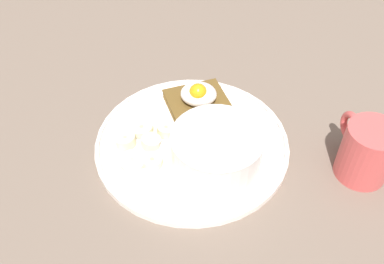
% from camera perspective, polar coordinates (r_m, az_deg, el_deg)
% --- Properties ---
extents(ground_plane, '(1.20, 1.20, 0.02)m').
position_cam_1_polar(ground_plane, '(0.65, -0.00, -2.51)').
color(ground_plane, '#6E5E51').
rests_on(ground_plane, ground).
extents(plate, '(0.29, 0.29, 0.02)m').
position_cam_1_polar(plate, '(0.63, -0.00, -1.41)').
color(plate, white).
rests_on(plate, ground_plane).
extents(oatmeal_bowl, '(0.12, 0.12, 0.07)m').
position_cam_1_polar(oatmeal_bowl, '(0.57, 3.26, -2.78)').
color(oatmeal_bowl, white).
rests_on(oatmeal_bowl, plate).
extents(toast_slice, '(0.12, 0.12, 0.02)m').
position_cam_1_polar(toast_slice, '(0.68, 0.61, 3.68)').
color(toast_slice, brown).
rests_on(toast_slice, plate).
extents(poached_egg, '(0.06, 0.05, 0.04)m').
position_cam_1_polar(poached_egg, '(0.66, 0.63, 5.15)').
color(poached_egg, white).
rests_on(poached_egg, toast_slice).
extents(banana_slice_front, '(0.03, 0.03, 0.02)m').
position_cam_1_polar(banana_slice_front, '(0.62, -5.50, -1.34)').
color(banana_slice_front, '#EDE7C7').
rests_on(banana_slice_front, plate).
extents(banana_slice_left, '(0.04, 0.04, 0.01)m').
position_cam_1_polar(banana_slice_left, '(0.60, -5.32, -3.92)').
color(banana_slice_left, beige).
rests_on(banana_slice_left, plate).
extents(banana_slice_back, '(0.04, 0.04, 0.02)m').
position_cam_1_polar(banana_slice_back, '(0.63, -8.86, -1.11)').
color(banana_slice_back, beige).
rests_on(banana_slice_back, plate).
extents(banana_slice_right, '(0.04, 0.04, 0.02)m').
position_cam_1_polar(banana_slice_right, '(0.60, -7.95, -3.95)').
color(banana_slice_right, '#F4E7B5').
rests_on(banana_slice_right, plate).
extents(banana_slice_inner, '(0.04, 0.04, 0.02)m').
position_cam_1_polar(banana_slice_inner, '(0.64, -3.47, 0.27)').
color(banana_slice_inner, beige).
rests_on(banana_slice_inner, plate).
extents(banana_slice_outer, '(0.05, 0.05, 0.01)m').
position_cam_1_polar(banana_slice_outer, '(0.65, -6.74, 0.46)').
color(banana_slice_outer, beige).
rests_on(banana_slice_outer, plate).
extents(coffee_mug, '(0.07, 0.10, 0.08)m').
position_cam_1_polar(coffee_mug, '(0.62, 22.24, -2.32)').
color(coffee_mug, '#D44F4E').
rests_on(coffee_mug, ground_plane).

